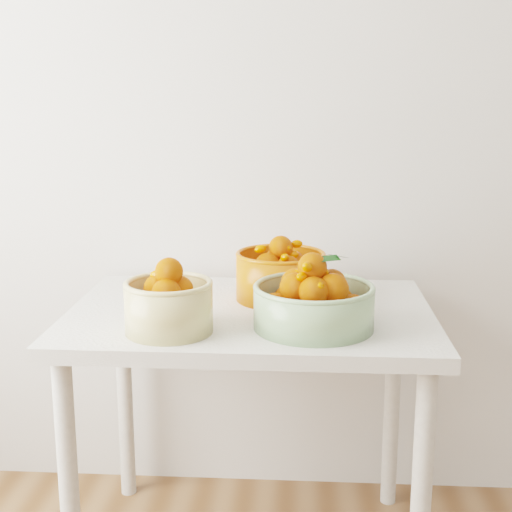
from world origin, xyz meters
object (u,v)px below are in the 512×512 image
object	(u,v)px
bowl_cream	(169,304)
table	(250,342)
bowl_orange	(281,274)
bowl_green	(313,302)

from	to	relation	value
bowl_cream	table	bearing A→B (deg)	47.30
table	bowl_orange	size ratio (longest dim) A/B	3.68
table	bowl_orange	xyz separation A→B (m)	(0.08, 0.11, 0.17)
bowl_cream	bowl_green	bearing A→B (deg)	8.74
table	bowl_cream	world-z (taller)	bowl_cream
table	bowl_green	xyz separation A→B (m)	(0.17, -0.15, 0.16)
bowl_orange	table	bearing A→B (deg)	-125.97
bowl_green	bowl_orange	bearing A→B (deg)	109.27
bowl_cream	bowl_orange	size ratio (longest dim) A/B	1.00
bowl_green	bowl_orange	world-z (taller)	bowl_green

